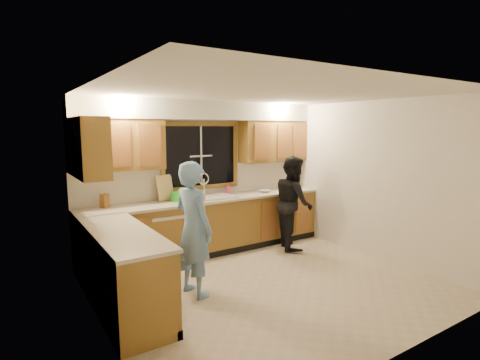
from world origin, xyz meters
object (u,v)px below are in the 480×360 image
at_px(dishwasher, 162,236).
at_px(soap_bottle, 229,188).
at_px(stove, 138,290).
at_px(bowl, 265,191).
at_px(sink, 209,201).
at_px(man, 193,229).
at_px(knife_block, 105,201).
at_px(woman, 293,202).
at_px(dish_crate, 185,196).

height_order(dishwasher, soap_bottle, soap_bottle).
relative_size(stove, bowl, 4.60).
height_order(dishwasher, bowl, bowl).
xyz_separation_m(sink, man, (-0.94, -1.32, -0.03)).
height_order(dishwasher, knife_block, knife_block).
xyz_separation_m(knife_block, bowl, (2.73, -0.23, -0.07)).
relative_size(man, soap_bottle, 8.85).
relative_size(woman, bowl, 8.19).
bearing_deg(soap_bottle, stove, -138.72).
distance_m(sink, dishwasher, 0.96).
height_order(stove, knife_block, knife_block).
height_order(dish_crate, bowl, dish_crate).
bearing_deg(soap_bottle, dishwasher, -171.74).
bearing_deg(bowl, man, -148.33).
xyz_separation_m(stove, soap_bottle, (2.28, 2.00, 0.56)).
height_order(sink, dish_crate, sink).
distance_m(woman, bowl, 0.58).
xyz_separation_m(sink, woman, (1.33, -0.58, -0.06)).
relative_size(dishwasher, soap_bottle, 4.33).
height_order(stove, soap_bottle, soap_bottle).
relative_size(dishwasher, stove, 0.91).
relative_size(dish_crate, bowl, 1.69).
distance_m(dishwasher, knife_block, 1.01).
height_order(man, knife_block, man).
bearing_deg(bowl, dish_crate, 177.64).
xyz_separation_m(sink, soap_bottle, (0.48, 0.18, 0.15)).
bearing_deg(man, bowl, -69.64).
xyz_separation_m(dishwasher, woman, (2.18, -0.56, 0.39)).
distance_m(woman, knife_block, 3.06).
height_order(sink, woman, woman).
bearing_deg(knife_block, woman, -48.24).
relative_size(dishwasher, dish_crate, 2.47).
relative_size(sink, knife_block, 4.35).
xyz_separation_m(stove, dish_crate, (1.36, 1.82, 0.55)).
relative_size(knife_block, soap_bottle, 1.04).
height_order(dishwasher, man, man).
distance_m(stove, knife_block, 2.07).
xyz_separation_m(stove, bowl, (2.89, 1.75, 0.49)).
bearing_deg(sink, woman, -23.51).
bearing_deg(bowl, stove, -148.78).
height_order(knife_block, dish_crate, knife_block).
distance_m(man, bowl, 2.39).
height_order(woman, bowl, woman).
bearing_deg(sink, dishwasher, -179.01).
bearing_deg(stove, bowl, 31.22).
height_order(sink, dishwasher, sink).
bearing_deg(man, dishwasher, -15.09).
bearing_deg(sink, dish_crate, -179.15).
bearing_deg(sink, soap_bottle, 20.34).
bearing_deg(woman, bowl, 51.29).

